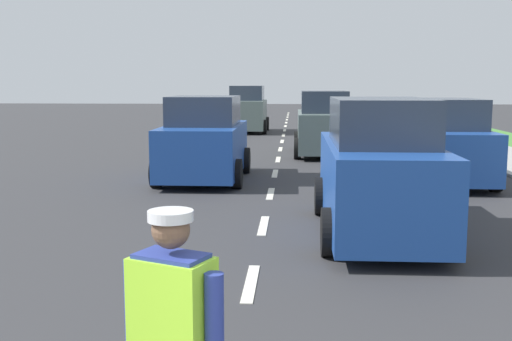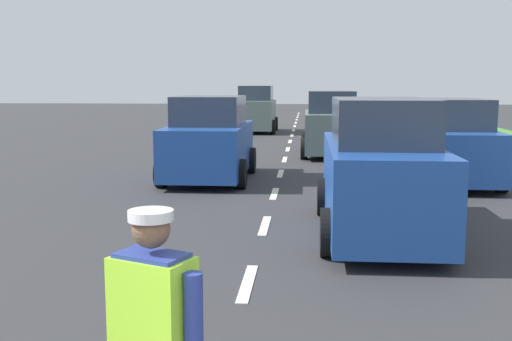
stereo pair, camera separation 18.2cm
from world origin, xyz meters
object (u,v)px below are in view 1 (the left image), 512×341
object	(u,v)px
car_outgoing_far	(323,125)
car_oncoming_third	(247,111)
car_oncoming_lead	(204,141)
car_parked_far	(441,144)
road_worker	(177,336)
car_outgoing_ahead	(378,172)

from	to	relation	value
car_outgoing_far	car_oncoming_third	bearing A→B (deg)	109.23
car_oncoming_lead	car_oncoming_third	bearing A→B (deg)	90.34
car_oncoming_third	car_parked_far	bearing A→B (deg)	-68.78
road_worker	car_oncoming_third	bearing A→B (deg)	93.55
car_outgoing_ahead	car_oncoming_lead	xyz separation A→B (m)	(-3.54, 5.30, -0.04)
car_oncoming_lead	car_parked_far	distance (m)	5.73
car_outgoing_far	car_oncoming_lead	distance (m)	6.38
car_oncoming_lead	car_parked_far	world-z (taller)	car_oncoming_lead
car_oncoming_lead	car_oncoming_third	xyz separation A→B (m)	(-0.09, 14.89, 0.09)
car_outgoing_ahead	car_outgoing_far	distance (m)	10.84
car_outgoing_ahead	car_outgoing_far	world-z (taller)	car_outgoing_ahead
car_outgoing_far	car_oncoming_third	distance (m)	9.92
car_parked_far	car_oncoming_third	xyz separation A→B (m)	(-5.81, 14.97, 0.11)
road_worker	car_oncoming_third	distance (m)	26.56
car_outgoing_ahead	road_worker	bearing A→B (deg)	-107.44
road_worker	car_outgoing_ahead	distance (m)	6.62
road_worker	car_outgoing_far	xyz separation A→B (m)	(1.62, 17.15, 0.05)
road_worker	car_outgoing_far	world-z (taller)	car_outgoing_far
road_worker	car_oncoming_lead	size ratio (longest dim) A/B	0.42
car_outgoing_ahead	car_parked_far	distance (m)	5.67
car_outgoing_far	car_oncoming_lead	size ratio (longest dim) A/B	1.04
car_outgoing_ahead	car_oncoming_lead	distance (m)	6.37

